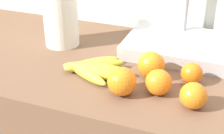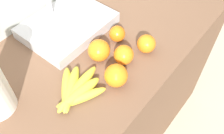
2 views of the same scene
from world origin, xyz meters
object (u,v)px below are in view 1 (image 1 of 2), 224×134
(paper_towel_roll, at_px, (60,11))
(orange_far_right, at_px, (122,81))
(orange_center, at_px, (151,65))
(orange_back_left, at_px, (193,96))
(orange_right, at_px, (192,73))
(orange_front, at_px, (158,82))
(banana_bunch, at_px, (93,68))
(sink_basin, at_px, (177,45))

(paper_towel_roll, bearing_deg, orange_far_right, -37.41)
(orange_center, height_order, orange_back_left, orange_center)
(orange_center, distance_m, paper_towel_roll, 0.40)
(orange_back_left, xyz_separation_m, orange_far_right, (-0.19, -0.01, 0.00))
(orange_right, distance_m, orange_front, 0.12)
(orange_back_left, bearing_deg, paper_towel_roll, 155.23)
(orange_center, bearing_deg, orange_right, 4.00)
(banana_bunch, distance_m, orange_far_right, 0.15)
(orange_center, bearing_deg, paper_towel_roll, 161.78)
(banana_bunch, xyz_separation_m, sink_basin, (0.21, 0.25, 0.01))
(orange_right, height_order, sink_basin, sink_basin)
(orange_right, xyz_separation_m, orange_center, (-0.12, -0.01, 0.01))
(orange_center, relative_size, paper_towel_roll, 0.30)
(orange_far_right, bearing_deg, orange_right, 36.93)
(orange_far_right, height_order, orange_front, orange_far_right)
(orange_center, xyz_separation_m, orange_back_left, (0.14, -0.11, -0.01))
(banana_bunch, distance_m, paper_towel_roll, 0.28)
(orange_front, xyz_separation_m, sink_basin, (-0.00, 0.29, -0.01))
(orange_back_left, distance_m, sink_basin, 0.34)
(orange_right, height_order, paper_towel_roll, paper_towel_roll)
(orange_right, bearing_deg, orange_front, -130.50)
(orange_center, relative_size, orange_back_left, 1.16)
(banana_bunch, xyz_separation_m, paper_towel_roll, (-0.19, 0.16, 0.11))
(orange_center, height_order, orange_far_right, orange_center)
(banana_bunch, xyz_separation_m, orange_back_left, (0.32, -0.07, 0.02))
(orange_center, distance_m, orange_back_left, 0.18)
(orange_back_left, relative_size, sink_basin, 0.20)
(orange_right, relative_size, paper_towel_roll, 0.23)
(orange_right, height_order, orange_front, orange_front)
(paper_towel_roll, bearing_deg, orange_center, -18.22)
(orange_right, bearing_deg, orange_far_right, -143.07)
(banana_bunch, xyz_separation_m, orange_front, (0.22, -0.04, 0.02))
(banana_bunch, relative_size, orange_center, 2.64)
(orange_right, bearing_deg, orange_center, -176.00)
(orange_front, distance_m, sink_basin, 0.29)
(orange_center, relative_size, orange_far_right, 1.02)
(orange_center, xyz_separation_m, paper_towel_roll, (-0.37, 0.12, 0.08))
(sink_basin, bearing_deg, orange_far_right, -105.52)
(orange_front, bearing_deg, sink_basin, 90.58)
(banana_bunch, height_order, paper_towel_roll, paper_towel_roll)
(banana_bunch, height_order, sink_basin, sink_basin)
(orange_right, bearing_deg, paper_towel_roll, 167.01)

